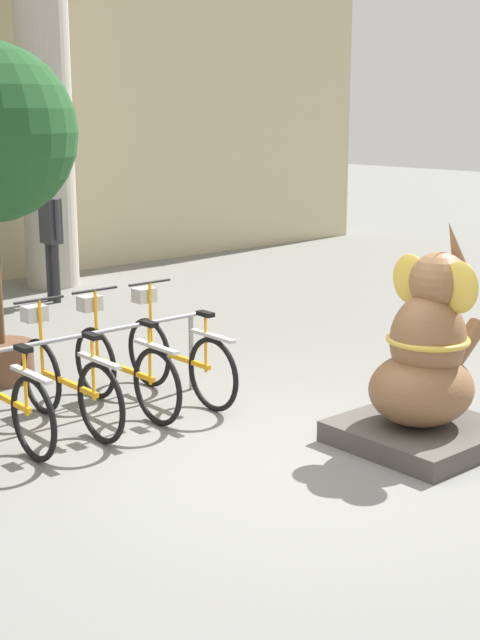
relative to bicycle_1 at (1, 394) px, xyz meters
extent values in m
plane|color=slate|center=(1.49, -1.84, -0.41)|extent=(60.00, 60.00, 0.00)
cylinder|color=#ADA899|center=(3.72, 5.76, 2.09)|extent=(0.81, 0.81, 5.00)
cylinder|color=gray|center=(2.06, 0.11, -0.04)|extent=(0.05, 0.05, 0.75)
cylinder|color=gray|center=(0.60, 0.11, 0.34)|extent=(3.01, 0.04, 0.04)
torus|color=black|center=(0.00, -0.53, -0.07)|extent=(0.05, 0.69, 0.69)
cube|color=orange|center=(0.00, -0.04, -0.02)|extent=(0.04, 0.90, 0.04)
cube|color=#BCBCBC|center=(0.00, -0.53, 0.29)|extent=(0.06, 0.58, 0.03)
cylinder|color=orange|center=(0.00, -0.43, 0.19)|extent=(0.03, 0.03, 0.53)
cube|color=black|center=(0.00, -0.43, 0.48)|extent=(0.08, 0.18, 0.04)
torus|color=black|center=(0.60, 0.45, -0.07)|extent=(0.05, 0.69, 0.69)
torus|color=black|center=(0.60, -0.55, -0.07)|extent=(0.05, 0.69, 0.69)
cube|color=orange|center=(0.60, -0.05, -0.02)|extent=(0.04, 0.90, 0.04)
cube|color=#BCBCBC|center=(0.60, -0.55, 0.29)|extent=(0.06, 0.58, 0.03)
cylinder|color=orange|center=(0.60, -0.45, 0.19)|extent=(0.03, 0.03, 0.53)
cube|color=black|center=(0.60, -0.45, 0.48)|extent=(0.08, 0.18, 0.04)
cylinder|color=orange|center=(0.60, 0.41, 0.29)|extent=(0.03, 0.03, 0.71)
cylinder|color=black|center=(0.60, 0.41, 0.64)|extent=(0.48, 0.03, 0.03)
cube|color=#BCBCBC|center=(0.60, 0.51, 0.50)|extent=(0.20, 0.16, 0.14)
torus|color=black|center=(1.21, 0.50, -0.07)|extent=(0.05, 0.69, 0.69)
torus|color=black|center=(1.21, -0.50, -0.07)|extent=(0.05, 0.69, 0.69)
cube|color=orange|center=(1.21, 0.00, -0.02)|extent=(0.04, 0.90, 0.04)
cube|color=#BCBCBC|center=(1.21, -0.50, 0.29)|extent=(0.06, 0.58, 0.03)
cylinder|color=orange|center=(1.21, -0.40, 0.19)|extent=(0.03, 0.03, 0.53)
cube|color=black|center=(1.21, -0.40, 0.48)|extent=(0.08, 0.18, 0.04)
cylinder|color=orange|center=(1.21, 0.46, 0.29)|extent=(0.03, 0.03, 0.71)
cylinder|color=black|center=(1.21, 0.46, 0.64)|extent=(0.48, 0.03, 0.03)
cube|color=#BCBCBC|center=(1.21, 0.56, 0.50)|extent=(0.20, 0.16, 0.14)
torus|color=black|center=(1.81, 0.47, -0.07)|extent=(0.05, 0.69, 0.69)
torus|color=black|center=(1.81, -0.52, -0.07)|extent=(0.05, 0.69, 0.69)
cube|color=orange|center=(1.81, -0.03, -0.02)|extent=(0.04, 0.90, 0.04)
cube|color=#BCBCBC|center=(1.81, -0.52, 0.29)|extent=(0.06, 0.58, 0.03)
cylinder|color=orange|center=(1.81, -0.42, 0.19)|extent=(0.03, 0.03, 0.53)
cube|color=black|center=(1.81, -0.42, 0.48)|extent=(0.08, 0.18, 0.04)
cylinder|color=orange|center=(1.81, 0.43, 0.29)|extent=(0.03, 0.03, 0.71)
cylinder|color=black|center=(1.81, 0.43, 0.64)|extent=(0.48, 0.03, 0.03)
cube|color=#BCBCBC|center=(1.81, 0.53, 0.50)|extent=(0.20, 0.16, 0.14)
cube|color=#4C4742|center=(2.57, -2.28, -0.33)|extent=(1.19, 1.19, 0.18)
ellipsoid|color=brown|center=(2.57, -2.28, 0.06)|extent=(0.92, 0.81, 0.59)
ellipsoid|color=brown|center=(2.62, -2.28, 0.46)|extent=(0.65, 0.59, 0.76)
sphere|color=brown|center=(2.73, -2.28, 0.92)|extent=(0.49, 0.49, 0.49)
ellipsoid|color=gold|center=(2.66, -2.04, 0.92)|extent=(0.08, 0.35, 0.41)
ellipsoid|color=gold|center=(2.66, -2.52, 0.92)|extent=(0.08, 0.35, 0.41)
cone|color=brown|center=(2.94, -2.28, 1.13)|extent=(0.41, 0.17, 0.61)
cylinder|color=brown|center=(2.92, -2.14, 0.38)|extent=(0.48, 0.16, 0.43)
cylinder|color=brown|center=(2.92, -2.41, 0.38)|extent=(0.48, 0.16, 0.43)
torus|color=gold|center=(2.62, -2.28, 0.46)|extent=(0.68, 0.68, 0.05)
cylinder|color=#28282D|center=(3.12, 4.76, 0.01)|extent=(0.11, 0.11, 0.84)
cylinder|color=#28282D|center=(3.12, 4.59, 0.01)|extent=(0.11, 0.11, 0.84)
cube|color=#333338|center=(3.12, 4.68, 0.75)|extent=(0.20, 0.32, 0.63)
sphere|color=tan|center=(3.12, 4.68, 1.20)|extent=(0.23, 0.23, 0.23)
cylinder|color=#333338|center=(3.12, 4.88, 0.78)|extent=(0.07, 0.07, 0.57)
cylinder|color=#333338|center=(3.12, 4.48, 0.78)|extent=(0.07, 0.07, 0.57)
cylinder|color=brown|center=(0.79, 1.61, -0.22)|extent=(0.65, 0.65, 0.39)
camera|label=1|loc=(-3.08, -6.53, 2.26)|focal=50.00mm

